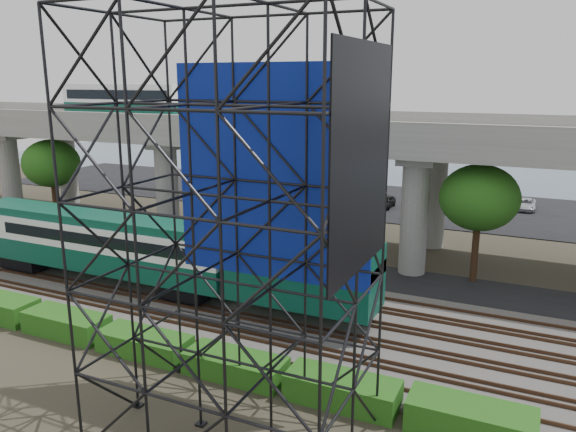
% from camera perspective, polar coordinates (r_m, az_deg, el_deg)
% --- Properties ---
extents(ground, '(140.00, 140.00, 0.00)m').
position_cam_1_polar(ground, '(32.19, -10.85, -9.98)').
color(ground, '#474233').
rests_on(ground, ground).
extents(ballast_bed, '(90.00, 12.00, 0.20)m').
position_cam_1_polar(ballast_bed, '(33.65, -8.86, -8.63)').
color(ballast_bed, slate).
rests_on(ballast_bed, ground).
extents(service_road, '(90.00, 5.00, 0.08)m').
position_cam_1_polar(service_road, '(40.54, -2.19, -4.63)').
color(service_road, black).
rests_on(service_road, ground).
extents(parking_lot, '(90.00, 18.00, 0.08)m').
position_cam_1_polar(parking_lot, '(61.67, 7.78, 1.67)').
color(parking_lot, black).
rests_on(parking_lot, ground).
extents(harbor_water, '(140.00, 40.00, 0.03)m').
position_cam_1_polar(harbor_water, '(82.63, 12.34, 4.52)').
color(harbor_water, '#42536D').
rests_on(harbor_water, ground).
extents(rail_tracks, '(90.00, 9.52, 0.16)m').
position_cam_1_polar(rail_tracks, '(33.58, -8.87, -8.35)').
color(rail_tracks, '#472D1E').
rests_on(rail_tracks, ballast_bed).
extents(commuter_train, '(29.30, 3.06, 4.30)m').
position_cam_1_polar(commuter_train, '(35.83, -16.12, -2.91)').
color(commuter_train, black).
rests_on(commuter_train, rail_tracks).
extents(overpass, '(80.00, 12.00, 12.40)m').
position_cam_1_polar(overpass, '(44.19, -0.45, 7.77)').
color(overpass, '#9E9B93').
rests_on(overpass, ground).
extents(scaffold_tower, '(9.36, 6.36, 15.00)m').
position_cam_1_polar(scaffold_tower, '(19.11, -5.83, -2.56)').
color(scaffold_tower, black).
rests_on(scaffold_tower, ground).
extents(hedge_strip, '(34.60, 1.80, 1.20)m').
position_cam_1_polar(hedge_strip, '(28.32, -14.37, -12.36)').
color(hedge_strip, '#1A4E12').
rests_on(hedge_strip, ground).
extents(trees, '(40.94, 16.94, 7.69)m').
position_cam_1_polar(trees, '(46.24, -4.22, 4.70)').
color(trees, '#382314').
rests_on(trees, ground).
extents(suv, '(5.63, 2.75, 1.54)m').
position_cam_1_polar(suv, '(52.52, -21.86, -0.43)').
color(suv, black).
rests_on(suv, service_road).
extents(parked_cars, '(35.54, 9.15, 1.28)m').
position_cam_1_polar(parked_cars, '(60.79, 8.20, 2.08)').
color(parked_cars, '#BABABA').
rests_on(parked_cars, parking_lot).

